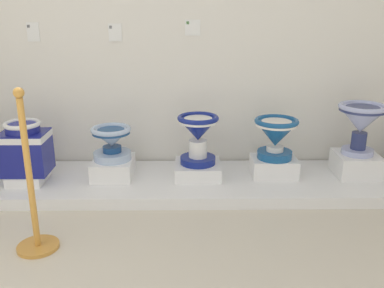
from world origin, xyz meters
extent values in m
cube|color=white|center=(2.09, 2.21, 0.05)|extent=(3.48, 0.84, 0.09)
cube|color=white|center=(0.71, 2.15, 0.13)|extent=(0.28, 0.34, 0.08)
cube|color=navy|center=(0.71, 2.15, 0.35)|extent=(0.37, 0.30, 0.35)
cube|color=white|center=(0.71, 2.15, 0.49)|extent=(0.38, 0.31, 0.05)
cylinder|color=navy|center=(0.71, 2.15, 0.55)|extent=(0.27, 0.27, 0.07)
torus|color=white|center=(0.71, 2.15, 0.59)|extent=(0.29, 0.29, 0.04)
cube|color=white|center=(1.39, 2.25, 0.17)|extent=(0.33, 0.38, 0.16)
cylinder|color=#ACC3E3|center=(1.39, 2.25, 0.28)|extent=(0.32, 0.32, 0.07)
cylinder|color=navy|center=(1.39, 2.25, 0.34)|extent=(0.16, 0.16, 0.05)
cone|color=#ACC3E3|center=(1.39, 2.25, 0.44)|extent=(0.32, 0.32, 0.15)
cylinder|color=navy|center=(1.39, 2.25, 0.49)|extent=(0.31, 0.31, 0.03)
torus|color=#ACC3E3|center=(1.39, 2.25, 0.51)|extent=(0.33, 0.33, 0.04)
cylinder|color=navy|center=(1.39, 2.25, 0.51)|extent=(0.22, 0.22, 0.01)
cube|color=white|center=(2.12, 2.26, 0.15)|extent=(0.39, 0.38, 0.12)
cylinder|color=navy|center=(2.12, 2.26, 0.24)|extent=(0.30, 0.30, 0.06)
cylinder|color=white|center=(2.12, 2.26, 0.34)|extent=(0.16, 0.16, 0.15)
cone|color=navy|center=(2.12, 2.26, 0.51)|extent=(0.33, 0.33, 0.19)
cylinder|color=white|center=(2.12, 2.26, 0.59)|extent=(0.33, 0.33, 0.03)
torus|color=navy|center=(2.12, 2.26, 0.61)|extent=(0.35, 0.35, 0.04)
cylinder|color=white|center=(2.12, 2.26, 0.60)|extent=(0.23, 0.23, 0.01)
cube|color=white|center=(2.77, 2.26, 0.17)|extent=(0.38, 0.29, 0.16)
cylinder|color=#19538E|center=(2.77, 2.26, 0.28)|extent=(0.29, 0.29, 0.06)
cylinder|color=white|center=(2.77, 2.26, 0.34)|extent=(0.14, 0.14, 0.04)
cone|color=#19538E|center=(2.77, 2.26, 0.47)|extent=(0.36, 0.36, 0.22)
cylinder|color=white|center=(2.77, 2.26, 0.56)|extent=(0.35, 0.35, 0.03)
torus|color=#19538E|center=(2.77, 2.26, 0.58)|extent=(0.37, 0.37, 0.04)
cylinder|color=white|center=(2.77, 2.26, 0.57)|extent=(0.25, 0.25, 0.01)
cube|color=white|center=(3.48, 2.27, 0.19)|extent=(0.35, 0.35, 0.19)
cylinder|color=#AEB6E5|center=(3.48, 2.27, 0.31)|extent=(0.26, 0.26, 0.05)
cylinder|color=navy|center=(3.48, 2.27, 0.40)|extent=(0.12, 0.12, 0.15)
cone|color=#AEB6E5|center=(3.48, 2.27, 0.58)|extent=(0.39, 0.39, 0.22)
cylinder|color=navy|center=(3.48, 2.27, 0.67)|extent=(0.38, 0.38, 0.03)
torus|color=#AEB6E5|center=(3.48, 2.27, 0.69)|extent=(0.40, 0.40, 0.04)
cylinder|color=navy|center=(3.48, 2.27, 0.69)|extent=(0.27, 0.27, 0.01)
cube|color=white|center=(0.70, 2.65, 1.27)|extent=(0.11, 0.01, 0.16)
cube|color=slate|center=(0.67, 2.65, 1.32)|extent=(0.02, 0.01, 0.02)
cube|color=white|center=(1.41, 2.65, 1.27)|extent=(0.11, 0.01, 0.15)
cube|color=slate|center=(1.37, 2.65, 1.31)|extent=(0.02, 0.01, 0.02)
cube|color=white|center=(2.08, 2.65, 1.31)|extent=(0.13, 0.01, 0.13)
cube|color=#5B9E4C|center=(2.03, 2.65, 1.35)|extent=(0.02, 0.01, 0.02)
cylinder|color=gold|center=(1.07, 1.27, 0.01)|extent=(0.26, 0.26, 0.02)
cylinder|color=gold|center=(1.07, 1.27, 0.50)|extent=(0.04, 0.04, 0.96)
sphere|color=gold|center=(1.07, 1.27, 1.01)|extent=(0.06, 0.06, 0.06)
camera|label=1|loc=(2.03, -1.13, 1.48)|focal=39.66mm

